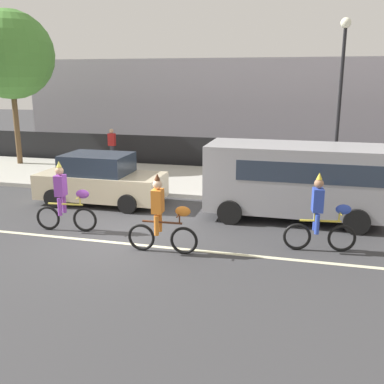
{
  "coord_description": "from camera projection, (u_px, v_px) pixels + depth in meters",
  "views": [
    {
      "loc": [
        4.54,
        -10.33,
        4.07
      ],
      "look_at": [
        1.55,
        1.2,
        1.0
      ],
      "focal_mm": 42.0,
      "sensor_mm": 36.0,
      "label": 1
    }
  ],
  "objects": [
    {
      "name": "ground_plane",
      "position": [
        124.0,
        236.0,
        11.8
      ],
      "size": [
        80.0,
        80.0,
        0.0
      ],
      "primitive_type": "plane",
      "color": "#38383A"
    },
    {
      "name": "sidewalk_curb",
      "position": [
        188.0,
        180.0,
        17.87
      ],
      "size": [
        60.0,
        5.0,
        0.15
      ],
      "primitive_type": "cube",
      "color": "#ADAAA3",
      "rests_on": "ground"
    },
    {
      "name": "street_lamp_post",
      "position": [
        341.0,
        79.0,
        15.64
      ],
      "size": [
        0.36,
        0.36,
        5.86
      ],
      "color": "black",
      "rests_on": "sidewalk_curb"
    },
    {
      "name": "pedestrian_onlooker",
      "position": [
        112.0,
        145.0,
        20.52
      ],
      "size": [
        0.32,
        0.2,
        1.62
      ],
      "color": "#33333D",
      "rests_on": "sidewalk_curb"
    },
    {
      "name": "parade_cyclist_cobalt",
      "position": [
        321.0,
        217.0,
        10.61
      ],
      "size": [
        1.71,
        0.52,
        1.92
      ],
      "color": "black",
      "rests_on": "ground"
    },
    {
      "name": "parade_cyclist_purple",
      "position": [
        66.0,
        201.0,
        12.01
      ],
      "size": [
        1.72,
        0.5,
        1.92
      ],
      "color": "black",
      "rests_on": "ground"
    },
    {
      "name": "parade_cyclist_orange",
      "position": [
        163.0,
        219.0,
        10.52
      ],
      "size": [
        1.72,
        0.5,
        1.92
      ],
      "color": "black",
      "rests_on": "ground"
    },
    {
      "name": "street_tree_near_lamp",
      "position": [
        10.0,
        55.0,
        19.71
      ],
      "size": [
        3.85,
        3.85,
        6.77
      ],
      "color": "brown",
      "rests_on": "sidewalk_curb"
    },
    {
      "name": "parked_van_grey",
      "position": [
        297.0,
        176.0,
        12.97
      ],
      "size": [
        5.0,
        2.22,
        2.18
      ],
      "color": "#99999E",
      "rests_on": "ground"
    },
    {
      "name": "building_backdrop",
      "position": [
        272.0,
        103.0,
        27.5
      ],
      "size": [
        28.0,
        8.0,
        5.03
      ],
      "primitive_type": "cube",
      "color": "#99939E",
      "rests_on": "ground"
    },
    {
      "name": "road_centre_line",
      "position": [
        116.0,
        243.0,
        11.33
      ],
      "size": [
        36.0,
        0.14,
        0.01
      ],
      "primitive_type": "cube",
      "color": "beige",
      "rests_on": "ground"
    },
    {
      "name": "parked_car_beige",
      "position": [
        100.0,
        180.0,
        14.71
      ],
      "size": [
        4.1,
        1.92,
        1.64
      ],
      "color": "beige",
      "rests_on": "ground"
    },
    {
      "name": "fence_line",
      "position": [
        204.0,
        153.0,
        20.43
      ],
      "size": [
        40.0,
        0.08,
        1.4
      ],
      "primitive_type": "cube",
      "color": "black",
      "rests_on": "ground"
    }
  ]
}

